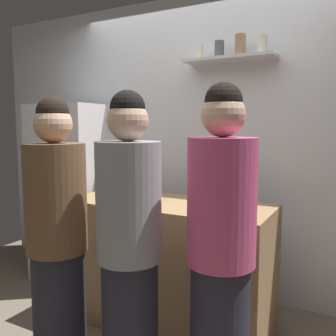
{
  "coord_description": "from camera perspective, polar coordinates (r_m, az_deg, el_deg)",
  "views": [
    {
      "loc": [
        1.22,
        -1.77,
        1.47
      ],
      "look_at": [
        -0.01,
        0.53,
        1.17
      ],
      "focal_mm": 38.91,
      "sensor_mm": 36.0,
      "label": 1
    }
  ],
  "objects": [
    {
      "name": "refrigerator",
      "position": [
        3.62,
        -14.56,
        -3.78
      ],
      "size": [
        0.68,
        0.61,
        1.67
      ],
      "color": "white",
      "rests_on": "ground"
    },
    {
      "name": "water_bottle_plastic",
      "position": [
        2.19,
        11.57,
        -4.92
      ],
      "size": [
        0.08,
        0.08,
        0.26
      ],
      "color": "silver",
      "rests_on": "counter"
    },
    {
      "name": "person_brown_jacket",
      "position": [
        2.19,
        -16.94,
        -11.41
      ],
      "size": [
        0.34,
        0.34,
        1.63
      ],
      "rotation": [
        0.0,
        0.0,
        2.69
      ],
      "color": "#262633",
      "rests_on": "ground"
    },
    {
      "name": "wine_bottle_amber_glass",
      "position": [
        2.78,
        -1.85,
        -2.58
      ],
      "size": [
        0.08,
        0.08,
        0.3
      ],
      "color": "#472814",
      "rests_on": "counter"
    },
    {
      "name": "wine_bottle_dark_glass",
      "position": [
        2.96,
        -7.22,
        -2.02
      ],
      "size": [
        0.06,
        0.06,
        0.3
      ],
      "color": "black",
      "rests_on": "counter"
    },
    {
      "name": "person_grey_hoodie",
      "position": [
        1.96,
        -6.08,
        -12.95
      ],
      "size": [
        0.34,
        0.34,
        1.65
      ],
      "rotation": [
        0.0,
        0.0,
        4.16
      ],
      "color": "#262633",
      "rests_on": "ground"
    },
    {
      "name": "person_pink_top",
      "position": [
        1.88,
        8.27,
        -13.39
      ],
      "size": [
        0.34,
        0.34,
        1.68
      ],
      "rotation": [
        0.0,
        0.0,
        1.1
      ],
      "color": "#262633",
      "rests_on": "ground"
    },
    {
      "name": "counter",
      "position": [
        2.79,
        0.0,
        -14.66
      ],
      "size": [
        1.5,
        0.64,
        0.92
      ],
      "primitive_type": "cube",
      "color": "#9E7A51",
      "rests_on": "ground"
    },
    {
      "name": "baking_pan",
      "position": [
        2.6,
        8.7,
        -5.14
      ],
      "size": [
        0.34,
        0.24,
        0.05
      ],
      "primitive_type": "cube",
      "color": "gray",
      "rests_on": "counter"
    },
    {
      "name": "utensil_holder",
      "position": [
        2.59,
        -7.59,
        -4.25
      ],
      "size": [
        0.11,
        0.11,
        0.22
      ],
      "color": "#B2B2B7",
      "rests_on": "counter"
    },
    {
      "name": "back_wall_assembly",
      "position": [
        3.26,
        6.15,
        3.56
      ],
      "size": [
        4.8,
        0.32,
        2.6
      ],
      "color": "white",
      "rests_on": "ground"
    }
  ]
}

